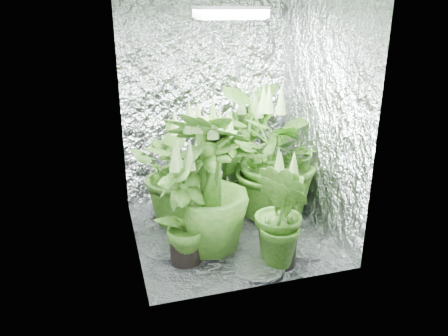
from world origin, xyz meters
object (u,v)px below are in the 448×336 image
object	(u,v)px
plant_a	(183,169)
plant_g	(282,215)
plant_f	(184,207)
plant_c	(247,149)
plant_d	(209,184)
grow_lamp	(230,13)
plant_e	(273,158)
circulation_fan	(282,198)
plant_b	(224,169)

from	to	relation	value
plant_a	plant_g	world-z (taller)	plant_a
plant_f	plant_c	bearing A→B (deg)	49.12
plant_d	plant_g	bearing A→B (deg)	-37.71
grow_lamp	plant_e	bearing A→B (deg)	19.47
plant_c	circulation_fan	world-z (taller)	plant_c
plant_g	circulation_fan	bearing A→B (deg)	65.55
plant_e	circulation_fan	xyz separation A→B (m)	(0.14, 0.09, -0.45)
plant_b	plant_g	xyz separation A→B (m)	(0.18, -0.89, -0.07)
plant_g	circulation_fan	xyz separation A→B (m)	(0.37, 0.82, -0.27)
plant_a	plant_c	distance (m)	0.78
plant_c	plant_d	bearing A→B (deg)	-125.70
plant_b	circulation_fan	xyz separation A→B (m)	(0.56, -0.07, -0.33)
plant_f	circulation_fan	distance (m)	1.25
grow_lamp	plant_c	distance (m)	1.49
plant_b	plant_d	size ratio (longest dim) A/B	0.83
plant_a	plant_c	xyz separation A→B (m)	(0.72, 0.32, 0.02)
grow_lamp	plant_c	size ratio (longest dim) A/B	0.43
grow_lamp	plant_e	xyz separation A→B (m)	(0.46, 0.16, -1.22)
plant_c	plant_e	xyz separation A→B (m)	(0.08, -0.48, 0.06)
grow_lamp	plant_c	xyz separation A→B (m)	(0.38, 0.64, -1.29)
plant_g	grow_lamp	bearing A→B (deg)	112.01
plant_b	plant_c	size ratio (longest dim) A/B	0.89
plant_f	plant_d	bearing A→B (deg)	26.72
plant_d	circulation_fan	size ratio (longest dim) A/B	3.57
plant_b	plant_c	xyz separation A→B (m)	(0.33, 0.32, 0.06)
plant_e	plant_c	bearing A→B (deg)	99.40
grow_lamp	plant_g	distance (m)	1.54
plant_d	plant_a	bearing A→B (deg)	100.88
plant_e	plant_a	bearing A→B (deg)	168.81
plant_a	plant_b	world-z (taller)	plant_a
plant_a	circulation_fan	distance (m)	1.01
plant_a	plant_f	distance (m)	0.66
plant_e	plant_g	size ratio (longest dim) A/B	1.39
circulation_fan	grow_lamp	bearing A→B (deg)	-171.02
grow_lamp	plant_f	xyz separation A→B (m)	(-0.45, -0.33, -1.36)
plant_f	plant_e	bearing A→B (deg)	28.09
plant_f	circulation_fan	size ratio (longest dim) A/B	2.87
grow_lamp	plant_d	distance (m)	1.28
plant_a	plant_g	distance (m)	1.06
plant_a	plant_d	xyz separation A→B (m)	(0.10, -0.53, 0.06)
grow_lamp	circulation_fan	xyz separation A→B (m)	(0.60, 0.25, -1.68)
plant_a	plant_d	distance (m)	0.55
plant_d	plant_g	distance (m)	0.61
grow_lamp	plant_b	distance (m)	1.38
plant_a	plant_b	bearing A→B (deg)	-0.41
plant_b	plant_d	world-z (taller)	plant_d
plant_f	plant_g	bearing A→B (deg)	-19.69
plant_a	plant_f	bearing A→B (deg)	-100.56
plant_b	circulation_fan	size ratio (longest dim) A/B	2.95
plant_a	plant_f	world-z (taller)	plant_a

